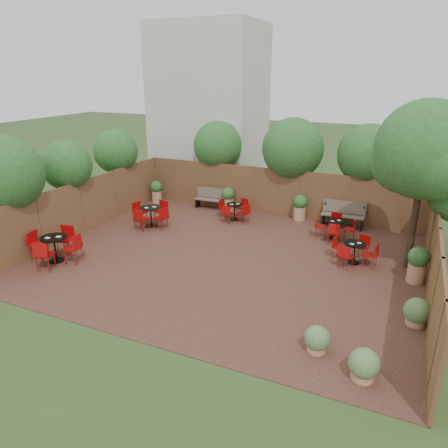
% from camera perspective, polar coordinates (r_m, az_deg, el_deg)
% --- Properties ---
extents(ground, '(80.00, 80.00, 0.00)m').
position_cam_1_polar(ground, '(13.94, 0.55, -4.72)').
color(ground, '#354F23').
rests_on(ground, ground).
extents(courtyard_paving, '(12.00, 10.00, 0.02)m').
position_cam_1_polar(courtyard_paving, '(13.94, 0.55, -4.68)').
color(courtyard_paving, '#3A1F18').
rests_on(courtyard_paving, ground).
extents(fence_back, '(12.00, 0.08, 2.00)m').
position_cam_1_polar(fence_back, '(18.02, 6.94, 4.32)').
color(fence_back, '#53301F').
rests_on(fence_back, ground).
extents(fence_left, '(0.08, 10.00, 2.00)m').
position_cam_1_polar(fence_left, '(16.74, -18.64, 2.16)').
color(fence_left, '#53301F').
rests_on(fence_left, ground).
extents(fence_right, '(0.08, 10.00, 2.00)m').
position_cam_1_polar(fence_right, '(12.62, 26.50, -4.76)').
color(fence_right, '#53301F').
rests_on(fence_right, ground).
extents(neighbour_building, '(5.00, 4.00, 8.00)m').
position_cam_1_polar(neighbour_building, '(21.89, -1.93, 15.21)').
color(neighbour_building, beige).
rests_on(neighbour_building, ground).
extents(overhang_foliage, '(15.61, 10.75, 2.57)m').
position_cam_1_polar(overhang_foliage, '(16.20, 0.71, 8.84)').
color(overhang_foliage, '#215A1D').
rests_on(overhang_foliage, ground).
extents(courtyard_tree, '(2.95, 2.89, 5.13)m').
position_cam_1_polar(courtyard_tree, '(13.51, 25.47, 8.41)').
color(courtyard_tree, black).
rests_on(courtyard_tree, courtyard_paving).
extents(park_bench_left, '(1.50, 0.55, 0.91)m').
position_cam_1_polar(park_bench_left, '(18.81, -1.66, 3.52)').
color(park_bench_left, brown).
rests_on(park_bench_left, courtyard_paving).
extents(park_bench_right, '(1.65, 0.53, 1.02)m').
position_cam_1_polar(park_bench_right, '(17.22, 15.82, 1.34)').
color(park_bench_right, brown).
rests_on(park_bench_right, courtyard_paving).
extents(bistro_tables, '(10.42, 7.66, 0.96)m').
position_cam_1_polar(bistro_tables, '(15.16, -3.22, -0.79)').
color(bistro_tables, black).
rests_on(bistro_tables, courtyard_paving).
extents(planters, '(11.79, 4.56, 1.09)m').
position_cam_1_polar(planters, '(16.77, 5.68, 1.70)').
color(planters, tan).
rests_on(planters, courtyard_paving).
extents(low_shrubs, '(2.57, 3.15, 0.69)m').
position_cam_1_polar(low_shrubs, '(10.15, 19.58, -14.11)').
color(low_shrubs, tan).
rests_on(low_shrubs, courtyard_paving).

